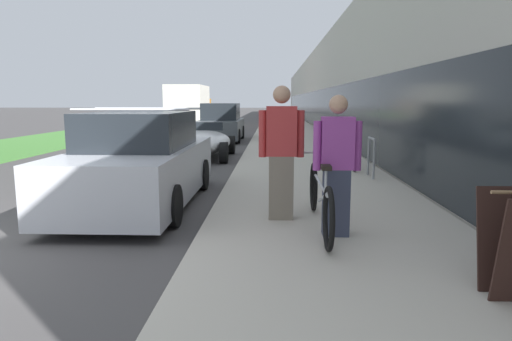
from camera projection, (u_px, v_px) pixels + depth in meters
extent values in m
cube|color=#BCB5A5|center=(288.00, 131.00, 25.61)|extent=(3.48, 70.00, 0.13)
cube|color=#BCB7AD|center=(379.00, 90.00, 32.89)|extent=(10.00, 70.00, 5.01)
cube|color=#1E2328|center=(310.00, 108.00, 33.27)|extent=(0.10, 63.00, 2.20)
cube|color=#478438|center=(123.00, 127.00, 29.97)|extent=(4.59, 70.00, 0.03)
torus|color=black|center=(314.00, 187.00, 6.72)|extent=(0.06, 0.71, 0.71)
torus|color=black|center=(328.00, 219.00, 4.90)|extent=(0.06, 0.71, 0.71)
cylinder|color=#B7BCC1|center=(320.00, 184.00, 5.78)|extent=(0.04, 1.57, 0.04)
cylinder|color=#B7BCC1|center=(323.00, 197.00, 5.43)|extent=(0.04, 0.93, 0.33)
cylinder|color=#B7BCC1|center=(326.00, 180.00, 5.17)|extent=(0.03, 0.03, 0.29)
cube|color=black|center=(326.00, 167.00, 5.15)|extent=(0.11, 0.22, 0.05)
cylinder|color=#B7BCC1|center=(315.00, 163.00, 6.52)|extent=(0.03, 0.03, 0.31)
cylinder|color=silver|center=(315.00, 152.00, 6.50)|extent=(0.52, 0.03, 0.03)
cube|color=#33384C|center=(336.00, 202.00, 5.47)|extent=(0.31, 0.22, 0.81)
cube|color=#933D93|center=(337.00, 143.00, 5.36)|extent=(0.38, 0.22, 0.62)
cylinder|color=#933D93|center=(317.00, 146.00, 5.38)|extent=(0.10, 0.10, 0.58)
cylinder|color=#933D93|center=(358.00, 146.00, 5.36)|extent=(0.10, 0.10, 0.58)
sphere|color=tan|center=(338.00, 104.00, 5.29)|extent=(0.22, 0.22, 0.22)
cube|color=#756B5B|center=(281.00, 187.00, 6.25)|extent=(0.33, 0.24, 0.87)
cube|color=#B23333|center=(281.00, 131.00, 6.13)|extent=(0.41, 0.24, 0.67)
cylinder|color=#B23333|center=(263.00, 134.00, 6.15)|extent=(0.10, 0.10, 0.63)
cylinder|color=#B23333|center=(300.00, 134.00, 6.13)|extent=(0.10, 0.10, 0.63)
sphere|color=tan|center=(282.00, 94.00, 6.06)|extent=(0.24, 0.24, 0.24)
cylinder|color=gray|center=(374.00, 160.00, 9.38)|extent=(0.05, 0.05, 0.82)
cylinder|color=gray|center=(369.00, 156.00, 9.93)|extent=(0.05, 0.05, 0.82)
cylinder|color=gray|center=(372.00, 139.00, 9.59)|extent=(0.05, 0.55, 0.05)
torus|color=black|center=(348.00, 152.00, 11.41)|extent=(0.06, 0.68, 0.68)
torus|color=black|center=(355.00, 157.00, 10.39)|extent=(0.06, 0.68, 0.68)
cylinder|color=#B7BCC1|center=(351.00, 146.00, 10.87)|extent=(0.04, 0.87, 0.04)
cylinder|color=#B7BCC1|center=(353.00, 151.00, 10.68)|extent=(0.04, 0.53, 0.31)
cylinder|color=#B7BCC1|center=(354.00, 141.00, 10.52)|extent=(0.03, 0.03, 0.28)
cube|color=black|center=(354.00, 135.00, 10.50)|extent=(0.11, 0.22, 0.05)
cylinder|color=#B7BCC1|center=(348.00, 138.00, 11.27)|extent=(0.03, 0.03, 0.30)
cylinder|color=silver|center=(349.00, 132.00, 11.25)|extent=(0.52, 0.03, 0.03)
cube|color=#331E19|center=(510.00, 239.00, 3.90)|extent=(0.56, 0.20, 0.89)
cube|color=silver|center=(141.00, 172.00, 7.63)|extent=(1.73, 4.49, 0.83)
cube|color=#1E2328|center=(140.00, 130.00, 7.53)|extent=(1.48, 2.25, 0.58)
cylinder|color=silver|center=(147.00, 108.00, 7.96)|extent=(1.85, 0.04, 0.04)
cylinder|color=silver|center=(130.00, 110.00, 6.99)|extent=(1.85, 0.04, 0.04)
cylinder|color=black|center=(122.00, 174.00, 9.03)|extent=(0.22, 0.60, 0.60)
cylinder|color=black|center=(202.00, 175.00, 8.97)|extent=(0.22, 0.60, 0.60)
cylinder|color=black|center=(58.00, 205.00, 6.37)|extent=(0.22, 0.60, 0.60)
cylinder|color=black|center=(171.00, 206.00, 6.31)|extent=(0.22, 0.60, 0.60)
ellipsoid|color=white|center=(202.00, 142.00, 13.92)|extent=(1.69, 4.01, 0.69)
cube|color=#1E2328|center=(204.00, 126.00, 14.34)|extent=(1.18, 0.04, 0.26)
cylinder|color=black|center=(184.00, 145.00, 15.13)|extent=(0.22, 0.60, 0.60)
cylinder|color=black|center=(231.00, 145.00, 15.07)|extent=(0.22, 0.60, 0.60)
cylinder|color=black|center=(168.00, 152.00, 12.83)|extent=(0.22, 0.60, 0.60)
cylinder|color=black|center=(224.00, 153.00, 12.77)|extent=(0.22, 0.60, 0.60)
cube|color=#4C5156|center=(221.00, 129.00, 19.94)|extent=(1.76, 4.13, 0.77)
cube|color=#1E2328|center=(221.00, 111.00, 19.83)|extent=(1.51, 2.06, 0.71)
cylinder|color=black|center=(207.00, 132.00, 21.23)|extent=(0.22, 0.60, 0.60)
cylinder|color=black|center=(242.00, 132.00, 21.17)|extent=(0.22, 0.60, 0.60)
cylinder|color=black|center=(198.00, 136.00, 18.78)|extent=(0.22, 0.60, 0.60)
cylinder|color=black|center=(237.00, 136.00, 18.72)|extent=(0.22, 0.60, 0.60)
cube|color=orange|center=(195.00, 110.00, 34.95)|extent=(2.24, 1.51, 1.67)
cube|color=silver|center=(188.00, 104.00, 31.90)|extent=(2.43, 4.52, 2.56)
cylinder|color=black|center=(180.00, 118.00, 34.70)|extent=(0.28, 0.84, 0.84)
cylinder|color=black|center=(209.00, 118.00, 34.62)|extent=(0.28, 0.84, 0.84)
cylinder|color=black|center=(170.00, 120.00, 31.21)|extent=(0.28, 0.84, 0.84)
cylinder|color=black|center=(202.00, 120.00, 31.13)|extent=(0.28, 0.84, 0.84)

